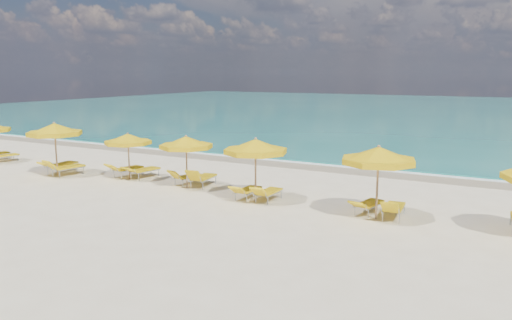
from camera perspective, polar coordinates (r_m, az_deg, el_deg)
The scene contains 22 objects.
ground_plane at distance 19.45m, azimuth -2.13°, elevation -4.16°, with size 120.00×120.00×0.00m, color beige.
ocean at distance 65.09m, azimuth 20.12°, elevation 5.21°, with size 120.00×80.00×0.30m, color #126860.
wet_sand_band at distance 25.94m, azimuth 6.26°, elevation -0.62°, with size 120.00×2.60×0.01m, color tan.
foam_line at distance 26.66m, azimuth 6.92°, elevation -0.34°, with size 120.00×1.20×0.03m, color white.
whitecap_near at distance 37.01m, azimuth 3.36°, elevation 2.61°, with size 14.00×0.36×0.05m, color white.
whitecap_far at distance 40.51m, azimuth 26.10°, elevation 2.24°, with size 18.00×0.30×0.05m, color white.
umbrella_1 at distance 24.81m, azimuth -22.04°, elevation 3.21°, with size 3.04×3.04×2.51m.
umbrella_2 at distance 22.95m, azimuth -14.42°, elevation 2.30°, with size 2.43×2.43×2.12m.
umbrella_3 at distance 20.66m, azimuth -7.99°, elevation 1.96°, with size 2.27×2.27×2.23m.
umbrella_4 at distance 18.31m, azimuth -0.05°, elevation 1.50°, with size 2.58×2.58×2.40m.
umbrella_5 at distance 16.50m, azimuth 13.82°, elevation 0.44°, with size 2.72×2.72×2.46m.
lounger_0_right at distance 30.01m, azimuth -26.75°, elevation 0.20°, with size 0.80×1.68×0.74m.
lounger_1_left at distance 25.69m, azimuth -21.33°, elevation -0.83°, with size 0.80×2.04×0.72m.
lounger_1_right at distance 24.86m, azimuth -20.75°, elevation -1.13°, with size 0.90×1.93×0.87m.
lounger_2_left at distance 23.82m, azimuth -14.49°, elevation -1.30°, with size 0.89×1.89×0.74m.
lounger_2_right at distance 23.31m, azimuth -12.66°, elevation -1.47°, with size 0.86×1.92×0.68m.
lounger_3_left at distance 21.68m, azimuth -7.84°, elevation -2.22°, with size 0.85×1.67×0.75m.
lounger_3_right at distance 21.15m, azimuth -6.07°, elevation -2.41°, with size 0.85×1.86×0.90m.
lounger_4_left at distance 19.04m, azimuth -0.97°, elevation -3.84°, with size 0.58×1.68×0.68m.
lounger_4_right at distance 18.69m, azimuth 1.40°, elevation -4.09°, with size 0.58×1.69×0.74m.
lounger_5_left at distance 17.50m, azimuth 12.74°, elevation -5.35°, with size 0.85×1.77×0.64m.
lounger_5_right at distance 17.16m, azimuth 15.45°, elevation -5.72°, with size 0.71×1.76×0.79m.
Camera 1 is at (9.67, -16.19, 4.76)m, focal length 35.00 mm.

